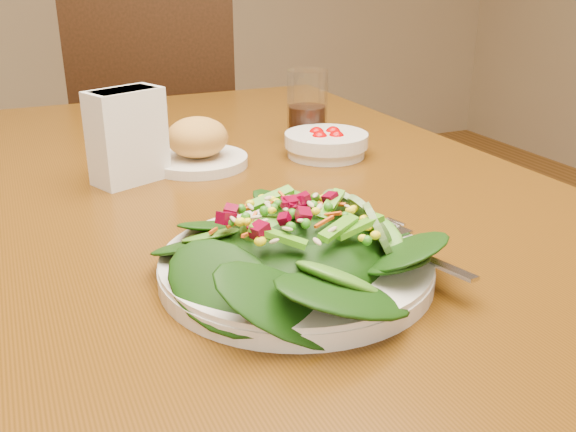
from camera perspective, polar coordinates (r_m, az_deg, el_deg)
The scene contains 7 objects.
dining_table at distance 0.97m, azimuth -4.40°, elevation -3.17°, with size 0.90×1.40×0.75m.
chair_far at distance 1.98m, azimuth -11.43°, elevation 6.12°, with size 0.56×0.56×1.01m.
salad_plate at distance 0.66m, azimuth 1.49°, elevation -2.91°, with size 0.29×0.28×0.08m.
bread_plate at distance 1.03m, azimuth -8.03°, elevation 6.15°, with size 0.16×0.16×0.08m.
tomato_bowl at distance 1.08m, azimuth 3.41°, elevation 6.44°, with size 0.14×0.14×0.05m.
drinking_glass at distance 1.16m, azimuth 1.70°, elevation 9.30°, with size 0.07×0.07×0.13m.
napkin_holder at distance 0.96m, azimuth -14.11°, elevation 7.11°, with size 0.12×0.09×0.14m.
Camera 1 is at (-0.29, -0.83, 1.06)m, focal length 40.00 mm.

